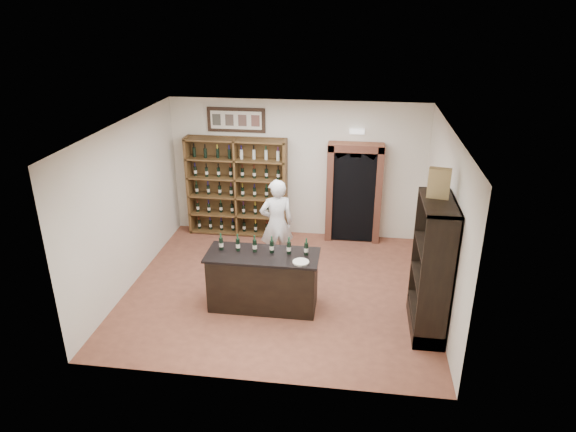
# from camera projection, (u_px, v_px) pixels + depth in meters

# --- Properties ---
(floor) EXTENTS (5.50, 5.50, 0.00)m
(floor) POSITION_uv_depth(u_px,v_px,m) (280.00, 289.00, 9.42)
(floor) COLOR brown
(floor) RESTS_ON ground
(ceiling) EXTENTS (5.50, 5.50, 0.00)m
(ceiling) POSITION_uv_depth(u_px,v_px,m) (279.00, 127.00, 8.25)
(ceiling) COLOR white
(ceiling) RESTS_ON wall_back
(wall_back) EXTENTS (5.50, 0.04, 3.00)m
(wall_back) POSITION_uv_depth(u_px,v_px,m) (297.00, 169.00, 11.12)
(wall_back) COLOR silver
(wall_back) RESTS_ON ground
(wall_left) EXTENTS (0.04, 5.00, 3.00)m
(wall_left) POSITION_uv_depth(u_px,v_px,m) (128.00, 205.00, 9.18)
(wall_left) COLOR silver
(wall_left) RESTS_ON ground
(wall_right) EXTENTS (0.04, 5.00, 3.00)m
(wall_right) POSITION_uv_depth(u_px,v_px,m) (444.00, 222.00, 8.49)
(wall_right) COLOR silver
(wall_right) RESTS_ON ground
(wine_shelf) EXTENTS (2.20, 0.38, 2.20)m
(wine_shelf) POSITION_uv_depth(u_px,v_px,m) (237.00, 187.00, 11.28)
(wine_shelf) COLOR brown
(wine_shelf) RESTS_ON ground
(framed_picture) EXTENTS (1.25, 0.04, 0.52)m
(framed_picture) POSITION_uv_depth(u_px,v_px,m) (236.00, 120.00, 10.84)
(framed_picture) COLOR black
(framed_picture) RESTS_ON wall_back
(arched_doorway) EXTENTS (1.17, 0.35, 2.17)m
(arched_doorway) POSITION_uv_depth(u_px,v_px,m) (354.00, 191.00, 10.94)
(arched_doorway) COLOR black
(arched_doorway) RESTS_ON ground
(emergency_light) EXTENTS (0.30, 0.10, 0.10)m
(emergency_light) POSITION_uv_depth(u_px,v_px,m) (357.00, 131.00, 10.54)
(emergency_light) COLOR white
(emergency_light) RESTS_ON wall_back
(tasting_counter) EXTENTS (1.88, 0.78, 1.00)m
(tasting_counter) POSITION_uv_depth(u_px,v_px,m) (263.00, 281.00, 8.70)
(tasting_counter) COLOR black
(tasting_counter) RESTS_ON ground
(counter_bottle_0) EXTENTS (0.07, 0.07, 0.30)m
(counter_bottle_0) POSITION_uv_depth(u_px,v_px,m) (221.00, 244.00, 8.62)
(counter_bottle_0) COLOR black
(counter_bottle_0) RESTS_ON tasting_counter
(counter_bottle_1) EXTENTS (0.07, 0.07, 0.30)m
(counter_bottle_1) POSITION_uv_depth(u_px,v_px,m) (238.00, 245.00, 8.59)
(counter_bottle_1) COLOR black
(counter_bottle_1) RESTS_ON tasting_counter
(counter_bottle_2) EXTENTS (0.07, 0.07, 0.30)m
(counter_bottle_2) POSITION_uv_depth(u_px,v_px,m) (255.00, 246.00, 8.55)
(counter_bottle_2) COLOR black
(counter_bottle_2) RESTS_ON tasting_counter
(counter_bottle_3) EXTENTS (0.07, 0.07, 0.30)m
(counter_bottle_3) POSITION_uv_depth(u_px,v_px,m) (272.00, 247.00, 8.52)
(counter_bottle_3) COLOR black
(counter_bottle_3) RESTS_ON tasting_counter
(counter_bottle_4) EXTENTS (0.07, 0.07, 0.30)m
(counter_bottle_4) POSITION_uv_depth(u_px,v_px,m) (289.00, 248.00, 8.48)
(counter_bottle_4) COLOR black
(counter_bottle_4) RESTS_ON tasting_counter
(counter_bottle_5) EXTENTS (0.07, 0.07, 0.30)m
(counter_bottle_5) POSITION_uv_depth(u_px,v_px,m) (306.00, 249.00, 8.44)
(counter_bottle_5) COLOR black
(counter_bottle_5) RESTS_ON tasting_counter
(side_cabinet) EXTENTS (0.48, 1.20, 2.20)m
(side_cabinet) POSITION_uv_depth(u_px,v_px,m) (431.00, 288.00, 7.99)
(side_cabinet) COLOR black
(side_cabinet) RESTS_ON ground
(shopkeeper) EXTENTS (0.77, 0.63, 1.80)m
(shopkeeper) POSITION_uv_depth(u_px,v_px,m) (277.00, 224.00, 9.90)
(shopkeeper) COLOR silver
(shopkeeper) RESTS_ON ground
(plate) EXTENTS (0.27, 0.27, 0.02)m
(plate) POSITION_uv_depth(u_px,v_px,m) (301.00, 262.00, 8.23)
(plate) COLOR beige
(plate) RESTS_ON tasting_counter
(wine_crate) EXTENTS (0.34, 0.19, 0.45)m
(wine_crate) POSITION_uv_depth(u_px,v_px,m) (439.00, 183.00, 7.47)
(wine_crate) COLOR tan
(wine_crate) RESTS_ON side_cabinet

